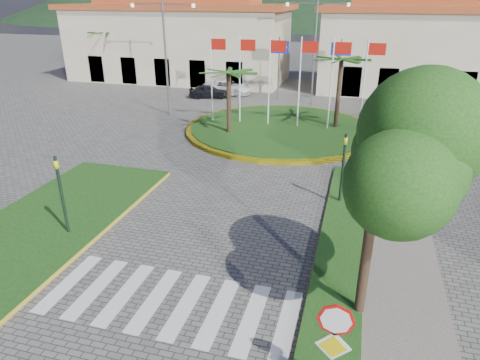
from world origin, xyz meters
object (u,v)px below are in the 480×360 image
(roundabout_island, at_px, (281,129))
(deciduous_tree, at_px, (382,142))
(car_dark_a, at_px, (209,91))
(car_dark_b, at_px, (396,103))
(stop_sign, at_px, (334,337))
(white_van, at_px, (227,88))

(roundabout_island, distance_m, deciduous_tree, 18.55)
(deciduous_tree, relative_size, car_dark_a, 1.98)
(car_dark_b, bearing_deg, deciduous_tree, 178.20)
(stop_sign, xyz_separation_m, deciduous_tree, (0.60, 3.04, 3.38))
(roundabout_island, bearing_deg, car_dark_a, 134.60)
(roundabout_island, distance_m, stop_sign, 20.69)
(roundabout_island, height_order, stop_sign, roundabout_island)
(stop_sign, bearing_deg, deciduous_tree, 78.82)
(roundabout_island, height_order, deciduous_tree, deciduous_tree)
(white_van, bearing_deg, car_dark_b, -98.26)
(white_van, height_order, car_dark_b, white_van)
(stop_sign, bearing_deg, roundabout_island, 103.73)
(stop_sign, height_order, car_dark_b, stop_sign)
(roundabout_island, relative_size, stop_sign, 4.79)
(deciduous_tree, xyz_separation_m, car_dark_a, (-13.50, 25.12, -4.59))
(white_van, bearing_deg, roundabout_island, -146.10)
(car_dark_a, bearing_deg, car_dark_b, -105.51)
(white_van, xyz_separation_m, car_dark_a, (-1.14, -1.74, -0.05))
(stop_sign, bearing_deg, car_dark_a, 114.62)
(stop_sign, xyz_separation_m, car_dark_b, (2.71, 28.04, -1.21))
(roundabout_island, xyz_separation_m, car_dark_b, (7.61, 8.00, 0.41))
(roundabout_island, bearing_deg, stop_sign, -76.27)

